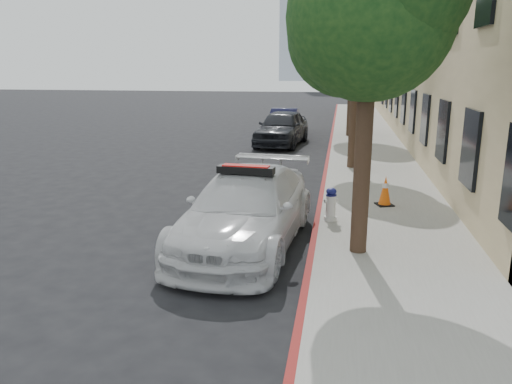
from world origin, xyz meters
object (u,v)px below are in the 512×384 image
Objects in this scene: parked_car_mid at (282,128)px; fire_hydrant at (331,204)px; police_car at (246,209)px; traffic_cone at (385,191)px; parked_car_far at (284,121)px.

parked_car_mid is 6.23× the size of fire_hydrant.
police_car is 4.11m from traffic_cone.
traffic_cone is at bearing -74.00° from parked_car_far.
fire_hydrant is at bearing 46.67° from police_car.
police_car reaches higher than traffic_cone.
parked_car_far is at bearing 98.66° from police_car.
traffic_cone is at bearing 49.90° from police_car.
parked_car_far reaches higher than fire_hydrant.
traffic_cone is (2.89, 2.92, -0.22)m from police_car.
fire_hydrant is 1.94m from traffic_cone.
fire_hydrant is at bearing -131.03° from traffic_cone.
fire_hydrant is (2.47, -11.62, -0.27)m from parked_car_mid.
traffic_cone is (3.75, -10.15, -0.27)m from parked_car_mid.
parked_car_mid reaches higher than parked_car_far.
parked_car_mid is 6.27× the size of traffic_cone.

